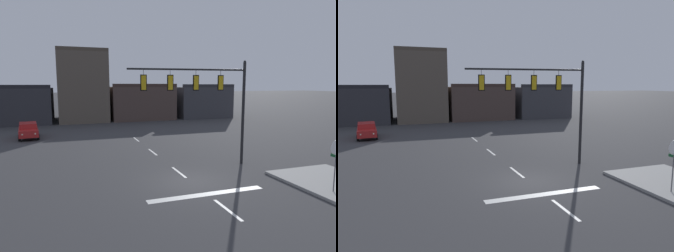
% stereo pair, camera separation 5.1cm
% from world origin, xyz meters
% --- Properties ---
extents(ground_plane, '(400.00, 400.00, 0.00)m').
position_xyz_m(ground_plane, '(0.00, 0.00, 0.00)').
color(ground_plane, '#353538').
extents(stop_bar_paint, '(6.40, 0.50, 0.01)m').
position_xyz_m(stop_bar_paint, '(0.00, -2.00, 0.00)').
color(stop_bar_paint, silver).
rests_on(stop_bar_paint, ground).
extents(lane_centreline, '(0.16, 26.40, 0.01)m').
position_xyz_m(lane_centreline, '(0.00, 2.00, 0.00)').
color(lane_centreline, silver).
rests_on(lane_centreline, ground).
extents(signal_mast_near_side, '(8.05, 1.09, 7.19)m').
position_xyz_m(signal_mast_near_side, '(2.24, 2.85, 5.06)').
color(signal_mast_near_side, black).
rests_on(signal_mast_near_side, ground).
extents(stop_sign, '(0.76, 0.64, 2.83)m').
position_xyz_m(stop_sign, '(6.09, -4.11, 2.14)').
color(stop_sign, '#56565B').
rests_on(stop_sign, ground).
extents(car_lot_nearside, '(2.33, 4.60, 1.61)m').
position_xyz_m(car_lot_nearside, '(-10.46, 18.41, 0.86)').
color(car_lot_nearside, '#A81E1E').
rests_on(car_lot_nearside, ground).
extents(building_row, '(39.45, 11.73, 10.66)m').
position_xyz_m(building_row, '(-0.91, 33.12, 3.40)').
color(building_row, '#2D2D33').
rests_on(building_row, ground).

